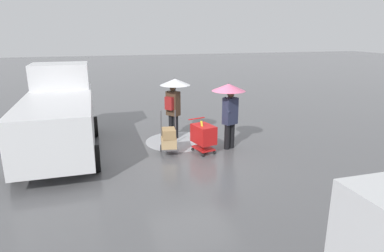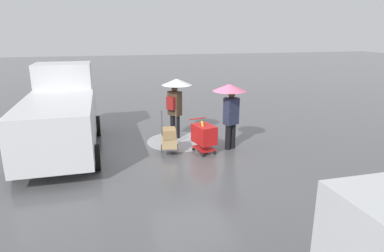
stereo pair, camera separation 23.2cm
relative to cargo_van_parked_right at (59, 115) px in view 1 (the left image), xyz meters
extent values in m
plane|color=#5B5B5E|center=(-3.76, 1.58, -1.18)|extent=(90.00, 90.00, 0.00)
cylinder|color=#ADAFB5|center=(-3.72, 0.02, -1.18)|extent=(2.23, 2.23, 0.01)
cube|color=white|center=(0.00, 0.26, -0.12)|extent=(1.99, 5.21, 1.40)
cube|color=white|center=(0.01, -1.64, 1.00)|extent=(1.85, 1.41, 0.84)
cube|color=black|center=(0.01, -2.36, 0.20)|extent=(1.66, 0.07, 0.63)
cube|color=#232326|center=(0.02, -2.40, -0.86)|extent=(1.96, 0.17, 0.24)
cylinder|color=black|center=(0.99, -1.34, -0.82)|extent=(0.24, 0.72, 0.72)
cylinder|color=black|center=(-0.97, -1.36, -0.82)|extent=(0.24, 0.72, 0.72)
cylinder|color=black|center=(0.97, 1.88, -0.82)|extent=(0.24, 0.72, 0.72)
cylinder|color=black|center=(-0.99, 1.87, -0.82)|extent=(0.24, 0.72, 0.72)
cube|color=red|center=(-4.23, 1.30, -0.58)|extent=(0.69, 0.86, 0.56)
cube|color=red|center=(-4.23, 1.30, -1.04)|extent=(0.62, 0.78, 0.04)
cylinder|color=red|center=(-4.12, 0.90, -0.18)|extent=(0.57, 0.18, 0.04)
sphere|color=black|center=(-4.50, 1.55, -1.13)|extent=(0.10, 0.10, 0.10)
sphere|color=black|center=(-4.10, 1.65, -1.13)|extent=(0.10, 0.10, 0.10)
sphere|color=black|center=(-4.35, 0.96, -1.13)|extent=(0.10, 0.10, 0.10)
sphere|color=black|center=(-3.95, 1.06, -1.13)|extent=(0.10, 0.10, 0.10)
cylinder|color=yellow|center=(-4.17, 1.42, -0.48)|extent=(0.14, 0.29, 0.69)
cube|color=#515156|center=(-3.16, 1.15, -0.96)|extent=(0.58, 0.67, 0.03)
cylinder|color=#515156|center=(-3.43, 0.90, -0.41)|extent=(0.04, 0.04, 1.10)
cylinder|color=#515156|center=(-3.00, 0.82, -0.41)|extent=(0.04, 0.04, 1.10)
cylinder|color=black|center=(-3.45, 0.90, -1.08)|extent=(0.08, 0.21, 0.20)
cylinder|color=black|center=(-2.98, 0.82, -1.08)|extent=(0.08, 0.21, 0.20)
cube|color=tan|center=(-3.16, 1.15, -0.80)|extent=(0.54, 0.55, 0.30)
cube|color=#A37F51|center=(-3.16, 1.15, -0.51)|extent=(0.45, 0.55, 0.28)
cylinder|color=black|center=(-5.24, 1.13, -0.77)|extent=(0.18, 0.18, 0.82)
cylinder|color=black|center=(-5.05, 1.21, -0.77)|extent=(0.18, 0.18, 0.82)
cube|color=#282D47|center=(-5.14, 1.17, 0.06)|extent=(0.51, 0.42, 0.84)
sphere|color=brown|center=(-5.14, 1.17, 0.60)|extent=(0.22, 0.22, 0.22)
cylinder|color=#282D47|center=(-5.39, 1.07, 0.01)|extent=(0.10, 0.10, 0.55)
cylinder|color=#282D47|center=(-4.98, 1.25, 0.28)|extent=(0.20, 0.32, 0.50)
cylinder|color=#333338|center=(-5.05, 1.21, 0.44)|extent=(0.02, 0.02, 0.86)
cone|color=#E0668E|center=(-5.05, 1.21, 0.82)|extent=(1.04, 1.04, 0.22)
sphere|color=#333338|center=(-5.05, 1.21, 0.95)|extent=(0.04, 0.04, 0.04)
cylinder|color=black|center=(-3.61, -0.51, -0.77)|extent=(0.18, 0.18, 0.82)
cylinder|color=black|center=(-3.73, -0.35, -0.77)|extent=(0.18, 0.18, 0.82)
cube|color=#473323|center=(-3.67, -0.43, 0.06)|extent=(0.49, 0.52, 0.84)
sphere|color=brown|center=(-3.67, -0.43, 0.60)|extent=(0.22, 0.22, 0.22)
cylinder|color=#473323|center=(-3.51, -0.63, 0.01)|extent=(0.10, 0.10, 0.55)
cylinder|color=#473323|center=(-3.80, -0.30, 0.28)|extent=(0.30, 0.27, 0.50)
cylinder|color=#333338|center=(-3.73, -0.35, 0.44)|extent=(0.02, 0.02, 0.86)
cone|color=white|center=(-3.73, -0.35, 0.82)|extent=(1.04, 1.04, 0.22)
sphere|color=#333338|center=(-3.73, -0.35, 0.95)|extent=(0.04, 0.04, 0.04)
cube|color=maroon|center=(-3.51, -0.30, 0.10)|extent=(0.31, 0.33, 0.44)
camera|label=1|loc=(-1.20, 10.55, 2.47)|focal=30.96mm
camera|label=2|loc=(-1.42, 10.62, 2.47)|focal=30.96mm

